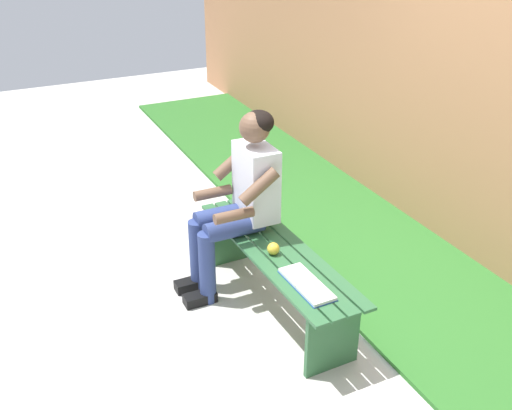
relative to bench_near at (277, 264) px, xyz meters
name	(u,v)px	position (x,y,z in m)	size (l,w,h in m)	color
ground_plane	(93,270)	(1.01, 1.00, -0.36)	(10.00, 7.00, 0.04)	beige
grass_strip	(433,259)	(0.00, -1.32, -0.32)	(9.00, 1.94, 0.03)	#2D6B28
brick_wall	(448,88)	(0.50, -1.69, 0.81)	(9.50, 0.24, 2.30)	#B27A51
bench_near	(277,264)	(0.00, 0.00, 0.00)	(1.56, 0.43, 0.45)	#2D6038
person_seated	(240,196)	(0.35, 0.10, 0.35)	(0.50, 0.69, 1.25)	silver
apple	(273,249)	(-0.04, 0.05, 0.15)	(0.08, 0.08, 0.08)	gold
book_open	(307,284)	(-0.43, 0.03, 0.12)	(0.42, 0.17, 0.02)	white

